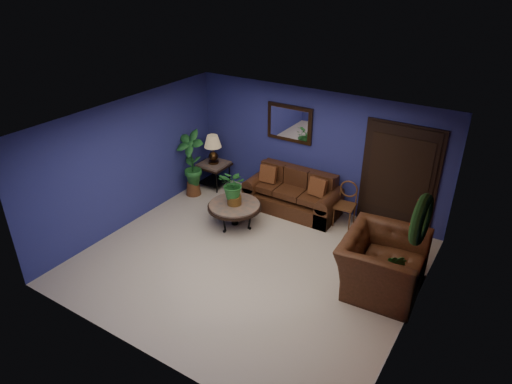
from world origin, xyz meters
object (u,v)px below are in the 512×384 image
Objects in this scene: coffee_table at (234,207)px; table_lamp at (213,146)px; end_table at (214,168)px; armchair at (382,263)px; sofa at (293,197)px; side_chair at (346,201)px.

table_lamp is at bearing 139.97° from coffee_table.
end_table is 4.69m from armchair.
table_lamp is at bearing -179.33° from sofa.
sofa is at bearing 0.67° from end_table.
end_table is 0.55m from table_lamp.
end_table is 0.99× the size of table_lamp.
coffee_table is at bearing 80.10° from armchair.
table_lamp reaches higher than sofa.
sofa is 2.19× the size of side_chair.
table_lamp is (-2.06, -0.02, 0.71)m from sofa.
side_chair is (1.84, 1.21, 0.11)m from coffee_table.
end_table is 0.71× the size of side_chair.
coffee_table is 2.21m from side_chair.
sofa is 3.09× the size of end_table.
sofa is 2.07m from end_table.
end_table is at bearing 67.92° from armchair.
sofa is 1.85× the size of coffee_table.
armchair is at bearing -32.37° from sofa.
sofa is at bearing 177.28° from side_chair.
sofa is at bearing 0.67° from table_lamp.
table_lamp is 0.72× the size of side_chair.
coffee_table is 1.88m from table_lamp.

